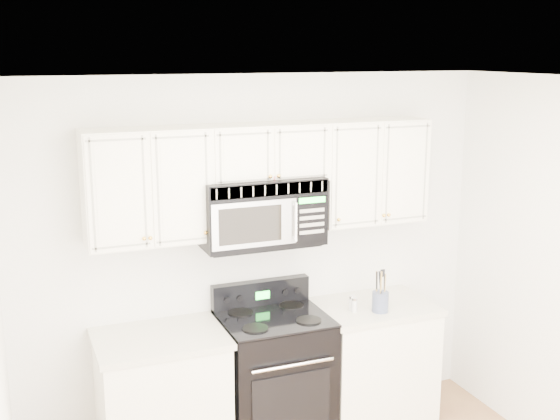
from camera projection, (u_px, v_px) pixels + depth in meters
room at (375, 347)px, 3.52m from camera, size 3.51×3.51×2.61m
base_cabinet_left at (162, 404)px, 4.73m from camera, size 0.86×0.65×0.92m
base_cabinet_right at (371, 366)px, 5.30m from camera, size 0.86×0.65×0.92m
range at (274, 376)px, 5.00m from camera, size 0.74×0.67×1.11m
upper_cabinets at (265, 173)px, 4.81m from camera, size 2.44×0.37×0.75m
microwave at (260, 211)px, 4.80m from camera, size 0.84×0.47×0.46m
utensil_crock at (380, 301)px, 5.02m from camera, size 0.12×0.12×0.32m
shaker_salt at (354, 305)px, 5.03m from camera, size 0.04×0.04×0.11m
shaker_pepper at (352, 303)px, 5.06m from camera, size 0.04×0.04×0.11m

